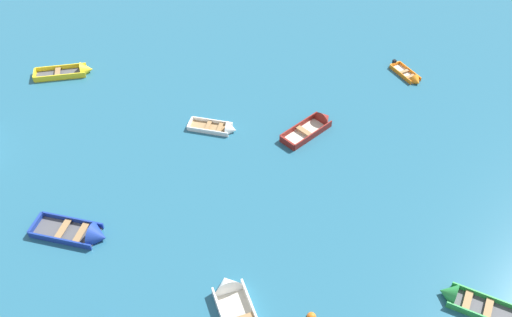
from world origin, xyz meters
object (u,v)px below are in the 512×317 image
Objects in this scene: rowboat_yellow_near_left at (76,71)px; rowboat_deep_blue_far_right at (87,235)px; rowboat_orange_far_left at (411,77)px; rowboat_white_back_row_center at (232,298)px; rowboat_white_near_right at (223,129)px; rowboat_maroon_far_back at (316,124)px; mooring_buoy_central at (311,317)px; rowboat_green_midfield_right at (464,300)px.

rowboat_yellow_near_left is 0.96× the size of rowboat_deep_blue_far_right.
rowboat_orange_far_left is 0.66× the size of rowboat_white_back_row_center.
rowboat_white_near_right is at bearing 89.35° from rowboat_white_back_row_center.
rowboat_maroon_far_back is 0.88× the size of rowboat_white_back_row_center.
rowboat_deep_blue_far_right is (-20.95, -12.31, 0.04)m from rowboat_orange_far_left.
rowboat_maroon_far_back is at bearing 79.52° from mooring_buoy_central.
rowboat_maroon_far_back is at bearing -24.38° from rowboat_yellow_near_left.
rowboat_maroon_far_back is at bearing 63.54° from rowboat_white_back_row_center.
rowboat_orange_far_left is 24.29m from rowboat_deep_blue_far_right.
rowboat_yellow_near_left reaches higher than rowboat_white_near_right.
rowboat_orange_far_left is 0.66× the size of rowboat_deep_blue_far_right.
rowboat_white_near_right is at bearing 46.70° from rowboat_deep_blue_far_right.
rowboat_maroon_far_back is 15.51m from rowboat_deep_blue_far_right.
rowboat_orange_far_left is at bearing 18.03° from rowboat_white_near_right.
mooring_buoy_central is (3.62, -1.17, -0.22)m from rowboat_white_back_row_center.
mooring_buoy_central is at bearing -17.98° from rowboat_white_back_row_center.
rowboat_maroon_far_back is 8.79m from rowboat_orange_far_left.
rowboat_maroon_far_back reaches higher than rowboat_orange_far_left.
rowboat_orange_far_left is 21.64m from rowboat_white_back_row_center.
rowboat_maroon_far_back is 1.17× the size of rowboat_white_near_right.
rowboat_deep_blue_far_right is at bearing -149.96° from rowboat_maroon_far_back.
rowboat_deep_blue_far_right is at bearing -79.73° from rowboat_yellow_near_left.
rowboat_deep_blue_far_right reaches higher than rowboat_yellow_near_left.
rowboat_orange_far_left is 6.43× the size of mooring_buoy_central.
rowboat_deep_blue_far_right is at bearing 148.39° from rowboat_white_back_row_center.
mooring_buoy_central is (10.94, -5.68, -0.18)m from rowboat_deep_blue_far_right.
rowboat_deep_blue_far_right reaches higher than rowboat_green_midfield_right.
rowboat_maroon_far_back reaches higher than rowboat_white_near_right.
rowboat_yellow_near_left is at bearing 100.27° from rowboat_deep_blue_far_right.
rowboat_maroon_far_back is 0.92× the size of rowboat_yellow_near_left.
rowboat_white_near_right is at bearing -35.12° from rowboat_yellow_near_left.
mooring_buoy_central is at bearing -119.09° from rowboat_orange_far_left.
mooring_buoy_central is (13.67, -20.77, -0.19)m from rowboat_yellow_near_left.
mooring_buoy_central is at bearing -56.64° from rowboat_yellow_near_left.
rowboat_yellow_near_left is at bearing 173.31° from rowboat_orange_far_left.
rowboat_maroon_far_back is 8.56× the size of mooring_buoy_central.
rowboat_yellow_near_left is 24.86m from mooring_buoy_central.
rowboat_white_near_right is (10.19, -7.17, -0.05)m from rowboat_yellow_near_left.
rowboat_white_near_right is 7.30× the size of mooring_buoy_central.
rowboat_yellow_near_left reaches higher than mooring_buoy_central.
rowboat_deep_blue_far_right reaches higher than rowboat_maroon_far_back.
mooring_buoy_central is at bearing -178.87° from rowboat_green_midfield_right.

